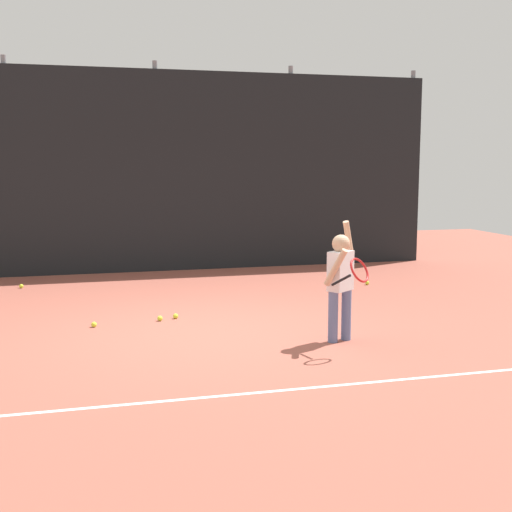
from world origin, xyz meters
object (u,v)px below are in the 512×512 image
tennis_ball_3 (367,283)px  tennis_ball_5 (160,318)px  tennis_ball_2 (94,324)px  tennis_player (341,278)px  tennis_ball_0 (176,316)px  tennis_ball_7 (21,286)px

tennis_ball_3 → tennis_ball_5: 3.95m
tennis_ball_2 → tennis_ball_3: (4.40, 1.76, 0.00)m
tennis_player → tennis_ball_2: 3.08m
tennis_ball_0 → tennis_ball_7: bearing=127.7°
tennis_ball_2 → tennis_ball_5: (0.82, 0.11, 0.00)m
tennis_ball_2 → tennis_player: bearing=-27.3°
tennis_ball_2 → tennis_ball_7: bearing=110.2°
tennis_ball_2 → tennis_ball_5: 0.82m
tennis_ball_0 → tennis_ball_3: (3.38, 1.57, 0.00)m
tennis_player → tennis_ball_5: 2.47m
tennis_player → tennis_ball_5: size_ratio=20.46×
tennis_ball_3 → tennis_ball_7: (-5.47, 1.15, 0.00)m
tennis_ball_3 → tennis_ball_7: size_ratio=1.00×
tennis_ball_0 → tennis_ball_7: (-2.10, 2.72, 0.00)m
tennis_ball_0 → tennis_ball_7: 3.43m
tennis_ball_2 → tennis_ball_7: size_ratio=1.00×
tennis_player → tennis_ball_3: size_ratio=20.46×
tennis_ball_5 → tennis_ball_7: (-1.89, 2.80, 0.00)m
tennis_player → tennis_ball_0: bearing=100.5°
tennis_ball_2 → tennis_ball_7: same height
tennis_player → tennis_ball_2: tennis_player is taller
tennis_ball_0 → tennis_ball_2: 1.04m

